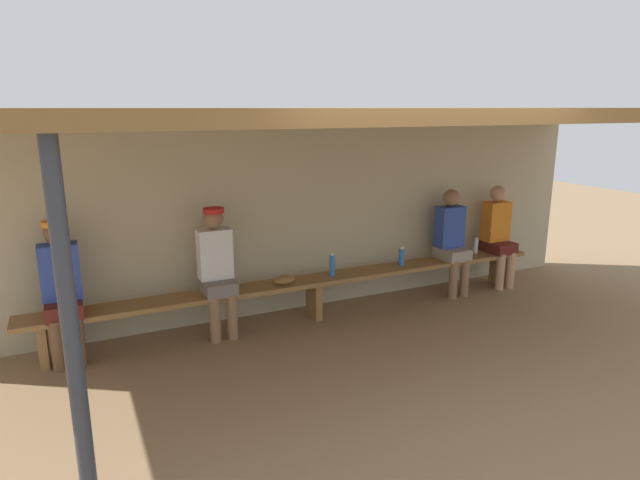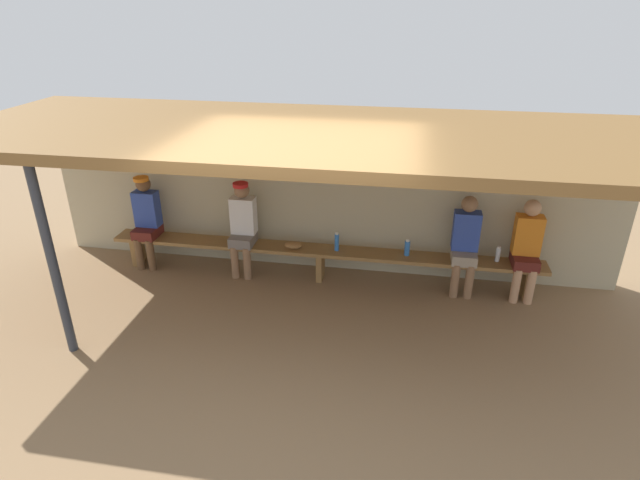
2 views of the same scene
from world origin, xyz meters
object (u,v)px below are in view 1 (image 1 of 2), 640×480
Objects in this scene: player_rightmost at (452,238)px; support_post at (71,332)px; player_in_red at (498,232)px; player_middle at (62,285)px; water_bottle_blue at (332,265)px; water_bottle_clear at (476,246)px; player_near_post at (217,266)px; water_bottle_green at (401,256)px; bench at (314,284)px; baseball_glove_worn at (284,280)px.

support_post is at bearing -154.41° from player_rightmost.
support_post reaches higher than player_in_red.
player_middle is (-5.22, 0.00, 0.02)m from player_in_red.
player_middle is 5.09× the size of water_bottle_blue.
player_in_red reaches higher than water_bottle_clear.
support_post is 1.65× the size of player_in_red.
player_middle is at bearing -179.50° from water_bottle_clear.
player_near_post is at bearing 56.83° from support_post.
water_bottle_blue is (-1.69, -0.00, -0.14)m from player_rightmost.
support_post is at bearing -149.89° from water_bottle_green.
bench is at bearing 179.61° from water_bottle_blue.
water_bottle_blue is at bearing -178.84° from water_bottle_green.
bench is 1.16m from player_near_post.
player_rightmost is (-0.77, 0.00, 0.00)m from player_in_red.
baseball_glove_worn is (-1.56, -0.05, -0.06)m from water_bottle_green.
water_bottle_green is 0.95m from water_bottle_blue.
player_near_post reaches higher than water_bottle_blue.
player_near_post is 0.76m from baseball_glove_worn.
support_post reaches higher than bench.
water_bottle_blue is (-2.46, -0.00, -0.14)m from player_in_red.
player_near_post and player_middle have the same top height.
water_bottle_green is 0.86× the size of water_bottle_blue.
water_bottle_blue is 0.61m from baseball_glove_worn.
support_post reaches higher than player_near_post.
player_middle is (-2.54, 0.00, 0.36)m from bench.
support_post is at bearing -156.04° from water_bottle_clear.
baseball_glove_worn is at bearing -3.03° from player_near_post.
water_bottle_clear is (-0.33, 0.04, -0.17)m from player_in_red.
water_bottle_clear is at bearing 1.29° from water_bottle_blue.
player_rightmost reaches higher than water_bottle_clear.
player_near_post is 1.44m from player_middle.
player_in_red reaches higher than baseball_glove_worn.
water_bottle_clear reaches higher than bench.
support_post reaches higher than water_bottle_clear.
player_near_post reaches higher than player_in_red.
baseball_glove_worn is at bearing -174.75° from bench.
bench is 28.27× the size of water_bottle_clear.
water_bottle_green is (-0.74, 0.01, -0.16)m from player_rightmost.
baseball_glove_worn is at bearing -1.01° from player_middle.
water_bottle_clear is (4.90, 0.04, -0.19)m from player_middle.
player_middle reaches higher than water_bottle_clear.
water_bottle_green is at bearing 178.87° from player_rightmost.
support_post reaches higher than player_rightmost.
support_post reaches higher than player_middle.
bench is 1.19m from water_bottle_green.
water_bottle_clear is (4.83, 2.15, -0.54)m from support_post.
water_bottle_green is (-1.50, 0.01, -0.16)m from player_in_red.
baseball_glove_worn is at bearing -178.30° from water_bottle_clear.
bench is at bearing -179.14° from water_bottle_green.
support_post is 10.37× the size of water_bottle_clear.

